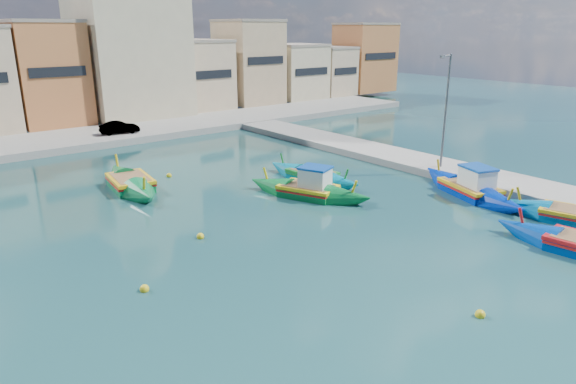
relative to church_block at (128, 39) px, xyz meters
name	(u,v)px	position (x,y,z in m)	size (l,w,h in m)	color
ground	(305,280)	(-10.00, -40.00, -8.41)	(160.00, 160.00, 0.00)	#113235
east_quay	(529,189)	(8.00, -40.00, -8.16)	(4.00, 70.00, 0.50)	gray
north_quay	(62,141)	(-10.00, -8.00, -8.11)	(80.00, 8.00, 0.60)	gray
north_townhouses	(102,75)	(-3.32, -0.64, -3.41)	(83.20, 7.87, 10.19)	tan
church_block	(128,39)	(0.00, 0.00, 0.00)	(10.00, 10.00, 19.10)	#BFB18E
quay_street_lamp	(445,111)	(7.44, -34.00, -4.07)	(1.18, 0.16, 8.00)	#595B60
luzzu_turquoise_cabin	(470,190)	(4.82, -38.01, -8.05)	(4.97, 9.27, 2.94)	#0028A6
luzzu_blue_cabin	(308,191)	(-2.89, -32.10, -8.05)	(4.97, 8.30, 2.89)	#0B7734
luzzu_cyan_mid	(312,177)	(-0.42, -29.65, -8.16)	(2.71, 8.06, 2.34)	#00769B
luzzu_green	(131,184)	(-10.49, -23.93, -8.12)	(3.28, 8.83, 2.71)	#0B783D
luzzu_cyan_south	(574,218)	(5.00, -43.91, -8.15)	(3.90, 8.01, 2.41)	#00699D
mooring_buoys	(235,228)	(-9.19, -33.72, -8.33)	(26.92, 23.30, 0.36)	yellow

